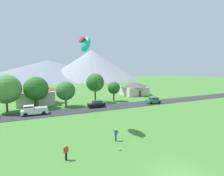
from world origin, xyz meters
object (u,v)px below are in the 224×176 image
Objects in this scene: tree_near_left at (66,91)px; soccer_ball at (120,150)px; watcher_person at (66,152)px; parked_car_green_mid_west at (153,100)px; pickup_truck_white_west_side at (34,110)px; house_left_center at (134,88)px; house_leftmost at (35,94)px; tree_center at (36,89)px; tree_near_right at (6,89)px; parked_car_black_west_end at (97,104)px; kite_flyer_with_kite at (85,45)px; tree_left_of_center at (114,88)px; tree_far_right at (95,83)px.

tree_near_left is 26.94× the size of soccer_ball.
parked_car_green_mid_west is at bearing 35.68° from watcher_person.
house_left_center is at bearing 23.25° from pickup_truck_white_west_side.
house_leftmost reaches higher than house_left_center.
tree_near_right is (-6.16, -1.72, 0.39)m from tree_center.
kite_flyer_with_kite is at bearing -116.98° from parked_car_black_west_end.
pickup_truck_white_west_side is at bearing -162.97° from tree_left_of_center.
tree_near_left reaches higher than house_left_center.
tree_center is 1.82× the size of parked_car_black_west_end.
tree_left_of_center is 1.38× the size of parked_car_green_mid_west.
tree_far_right is at bearing 65.57° from kite_flyer_with_kite.
tree_near_left reaches higher than pickup_truck_white_west_side.
tree_left_of_center is at bearing -14.51° from house_leftmost.
watcher_person is (-32.43, -36.34, -1.59)m from house_left_center.
tree_left_of_center is at bearing 135.71° from parked_car_green_mid_west.
tree_near_right is at bearing 116.22° from soccer_ball.
tree_far_right is 31.00m from soccer_ball.
tree_near_left reaches higher than parked_car_green_mid_west.
watcher_person is (2.08, -21.51, -0.18)m from pickup_truck_white_west_side.
parked_car_green_mid_west reaches higher than watcher_person.
house_left_center is 48.74m from watcher_person.
parked_car_black_west_end is 0.29× the size of kite_flyer_with_kite.
pickup_truck_white_west_side is (-0.97, -12.21, -1.82)m from house_leftmost.
parked_car_black_west_end is at bearing 63.02° from kite_flyer_with_kite.
tree_far_right is 0.58× the size of kite_flyer_with_kite.
tree_near_left is at bearing 35.33° from pickup_truck_white_west_side.
tree_near_left is 14.36m from tree_left_of_center.
parked_car_green_mid_west is 34.71m from watcher_person.
kite_flyer_with_kite is (-27.61, -28.43, 10.67)m from house_left_center.
tree_left_of_center is at bearing 5.05° from tree_near_left.
pickup_truck_white_west_side is at bearing -44.13° from tree_near_right.
house_leftmost is 1.19× the size of tree_far_right.
tree_far_right reaches higher than tree_near_left.
kite_flyer_with_kite is (6.91, -13.60, 12.07)m from pickup_truck_white_west_side.
kite_flyer_with_kite reaches higher than tree_near_right.
watcher_person is at bearing -118.56° from parked_car_black_west_end.
tree_center is at bearing 164.73° from parked_car_green_mid_west.
kite_flyer_with_kite is (-23.37, -12.33, 12.26)m from parked_car_green_mid_west.
house_leftmost is 1.06× the size of house_left_center.
tree_left_of_center is at bearing 0.09° from tree_center.
tree_near_left reaches higher than soccer_ball.
soccer_ball is (0.45, -27.60, -3.93)m from tree_near_left.
parked_car_black_west_end is at bearing -40.07° from house_leftmost.
tree_left_of_center is (14.30, 1.26, -0.05)m from tree_near_left.
house_left_center is 1.10× the size of tree_near_right.
house_left_center is 2.18× the size of parked_car_black_west_end.
kite_flyer_with_kite is at bearing -126.65° from tree_left_of_center.
house_leftmost is 2.32× the size of parked_car_black_west_end.
soccer_ball is at bearing -125.47° from house_left_center.
parked_car_black_west_end is (6.58, -4.51, -3.18)m from tree_near_left.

